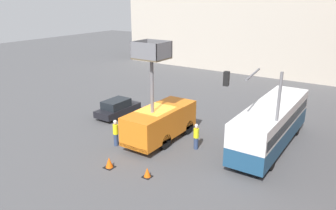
# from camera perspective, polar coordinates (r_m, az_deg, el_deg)

# --- Properties ---
(ground_plane) EXTENTS (120.00, 120.00, 0.00)m
(ground_plane) POSITION_cam_1_polar(r_m,az_deg,el_deg) (24.41, -2.53, -6.13)
(ground_plane) COLOR #4C4C4F
(building_backdrop_far) EXTENTS (44.00, 10.00, 10.86)m
(building_backdrop_far) POSITION_cam_1_polar(r_m,az_deg,el_deg) (49.08, 18.36, 12.00)
(building_backdrop_far) COLOR #BCB2A3
(building_backdrop_far) RESTS_ON ground_plane
(utility_truck) EXTENTS (2.40, 6.32, 7.38)m
(utility_truck) POSITION_cam_1_polar(r_m,az_deg,el_deg) (23.72, -1.37, -2.62)
(utility_truck) COLOR orange
(utility_truck) RESTS_ON ground_plane
(city_bus) EXTENTS (2.47, 10.42, 3.14)m
(city_bus) POSITION_cam_1_polar(r_m,az_deg,el_deg) (23.81, 17.60, -2.84)
(city_bus) COLOR navy
(city_bus) RESTS_ON ground_plane
(traffic_light_pole) EXTENTS (3.45, 3.19, 6.09)m
(traffic_light_pole) POSITION_cam_1_polar(r_m,az_deg,el_deg) (20.26, 15.46, 0.45)
(traffic_light_pole) COLOR slate
(traffic_light_pole) RESTS_ON ground_plane
(road_worker_near_truck) EXTENTS (0.38, 0.38, 1.94)m
(road_worker_near_truck) POSITION_cam_1_polar(r_m,az_deg,el_deg) (23.48, -9.10, -4.77)
(road_worker_near_truck) COLOR navy
(road_worker_near_truck) RESTS_ON ground_plane
(road_worker_directing) EXTENTS (0.38, 0.38, 1.86)m
(road_worker_directing) POSITION_cam_1_polar(r_m,az_deg,el_deg) (22.78, 4.92, -5.47)
(road_worker_directing) COLOR navy
(road_worker_directing) RESTS_ON ground_plane
(traffic_cone_near_truck) EXTENTS (0.61, 0.61, 0.70)m
(traffic_cone_near_truck) POSITION_cam_1_polar(r_m,az_deg,el_deg) (20.91, -10.20, -9.86)
(traffic_cone_near_truck) COLOR black
(traffic_cone_near_truck) RESTS_ON ground_plane
(traffic_cone_mid_road) EXTENTS (0.53, 0.53, 0.60)m
(traffic_cone_mid_road) POSITION_cam_1_polar(r_m,az_deg,el_deg) (19.67, -3.64, -11.68)
(traffic_cone_mid_road) COLOR black
(traffic_cone_mid_road) RESTS_ON ground_plane
(parked_car_curbside) EXTENTS (1.77, 4.30, 1.53)m
(parked_car_curbside) POSITION_cam_1_polar(r_m,az_deg,el_deg) (29.27, -8.80, -0.48)
(parked_car_curbside) COLOR black
(parked_car_curbside) RESTS_ON ground_plane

